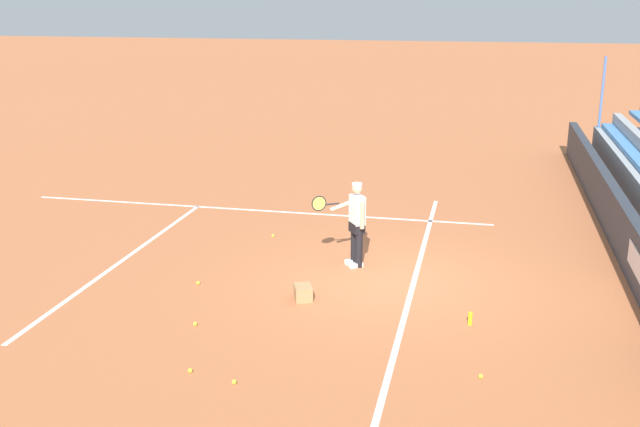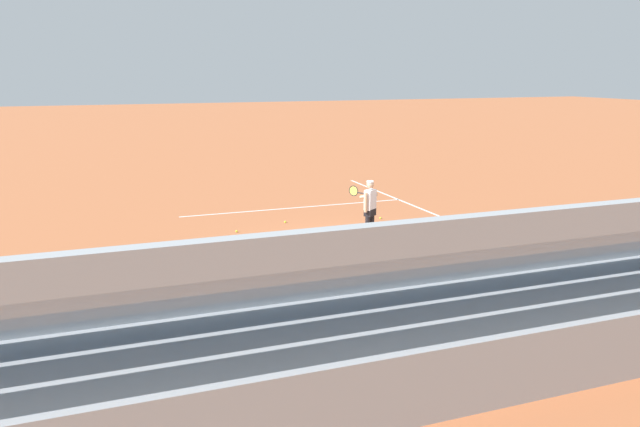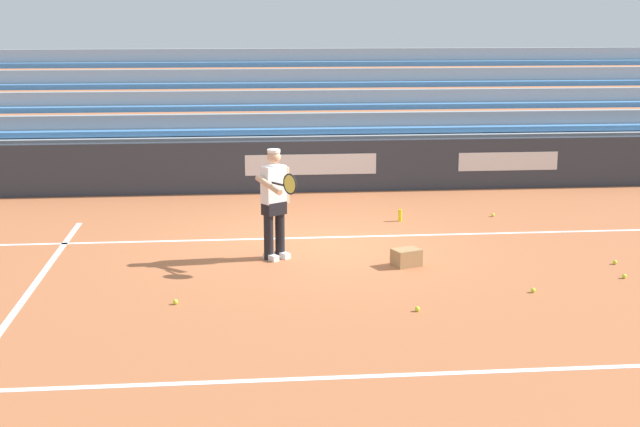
# 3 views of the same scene
# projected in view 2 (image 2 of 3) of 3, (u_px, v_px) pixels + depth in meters

# --- Properties ---
(ground_plane) EXTENTS (160.00, 160.00, 0.00)m
(ground_plane) POSITION_uv_depth(u_px,v_px,m) (358.00, 248.00, 17.19)
(ground_plane) COLOR #B7663D
(court_baseline_white) EXTENTS (12.00, 0.10, 0.01)m
(court_baseline_white) POSITION_uv_depth(u_px,v_px,m) (366.00, 253.00, 16.74)
(court_baseline_white) COLOR white
(court_baseline_white) RESTS_ON ground
(court_sideline_white) EXTENTS (0.10, 12.00, 0.01)m
(court_sideline_white) POSITION_uv_depth(u_px,v_px,m) (418.00, 207.00, 22.25)
(court_sideline_white) COLOR white
(court_sideline_white) RESTS_ON ground
(court_service_line_white) EXTENTS (8.22, 0.10, 0.01)m
(court_service_line_white) POSITION_uv_depth(u_px,v_px,m) (296.00, 208.00, 22.21)
(court_service_line_white) COLOR white
(court_service_line_white) RESTS_ON ground
(back_wall_sponsor_board) EXTENTS (26.64, 0.25, 1.10)m
(back_wall_sponsor_board) POSITION_uv_depth(u_px,v_px,m) (449.00, 280.00, 12.87)
(back_wall_sponsor_board) COLOR #2D333D
(back_wall_sponsor_board) RESTS_ON ground
(bleacher_stand) EXTENTS (25.31, 3.20, 3.40)m
(bleacher_stand) POSITION_uv_depth(u_px,v_px,m) (519.00, 308.00, 10.79)
(bleacher_stand) COLOR #9EA3A8
(bleacher_stand) RESTS_ON ground
(tennis_player) EXTENTS (0.59, 1.06, 1.71)m
(tennis_player) POSITION_uv_depth(u_px,v_px,m) (369.00, 209.00, 17.91)
(tennis_player) COLOR black
(tennis_player) RESTS_ON ground
(ball_box_cardboard) EXTENTS (0.48, 0.42, 0.26)m
(ball_box_cardboard) POSITION_uv_depth(u_px,v_px,m) (298.00, 236.00, 17.97)
(ball_box_cardboard) COLOR #A87F51
(ball_box_cardboard) RESTS_ON ground
(tennis_ball_midcourt) EXTENTS (0.07, 0.07, 0.07)m
(tennis_ball_midcourt) POSITION_uv_depth(u_px,v_px,m) (237.00, 231.00, 18.84)
(tennis_ball_midcourt) COLOR #CCE533
(tennis_ball_midcourt) RESTS_ON ground
(tennis_ball_by_box) EXTENTS (0.07, 0.07, 0.07)m
(tennis_ball_by_box) POSITION_uv_depth(u_px,v_px,m) (186.00, 248.00, 17.11)
(tennis_ball_by_box) COLOR #CCE533
(tennis_ball_by_box) RESTS_ON ground
(tennis_ball_toward_net) EXTENTS (0.07, 0.07, 0.07)m
(tennis_ball_toward_net) POSITION_uv_depth(u_px,v_px,m) (380.00, 218.00, 20.53)
(tennis_ball_toward_net) COLOR #CCE533
(tennis_ball_toward_net) RESTS_ON ground
(tennis_ball_stray_back) EXTENTS (0.07, 0.07, 0.07)m
(tennis_ball_stray_back) POSITION_uv_depth(u_px,v_px,m) (285.00, 222.00, 20.01)
(tennis_ball_stray_back) COLOR #CCE533
(tennis_ball_stray_back) RESTS_ON ground
(tennis_ball_on_baseline) EXTENTS (0.07, 0.07, 0.07)m
(tennis_ball_on_baseline) POSITION_uv_depth(u_px,v_px,m) (249.00, 282.00, 14.33)
(tennis_ball_on_baseline) COLOR #CCE533
(tennis_ball_on_baseline) RESTS_ON ground
(tennis_ball_far_right) EXTENTS (0.07, 0.07, 0.07)m
(tennis_ball_far_right) POSITION_uv_depth(u_px,v_px,m) (188.00, 240.00, 17.83)
(tennis_ball_far_right) COLOR #CCE533
(tennis_ball_far_right) RESTS_ON ground
(water_bottle) EXTENTS (0.07, 0.07, 0.22)m
(water_bottle) POSITION_uv_depth(u_px,v_px,m) (320.00, 268.00, 15.11)
(water_bottle) COLOR yellow
(water_bottle) RESTS_ON ground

